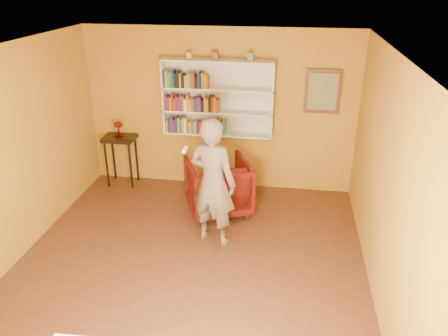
{
  "coord_description": "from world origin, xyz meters",
  "views": [
    {
      "loc": [
        1.16,
        -4.42,
        3.47
      ],
      "look_at": [
        0.35,
        0.75,
        1.1
      ],
      "focal_mm": 35.0,
      "sensor_mm": 36.0,
      "label": 1
    }
  ],
  "objects": [
    {
      "name": "bookshelf",
      "position": [
        0.0,
        2.41,
        1.59
      ],
      "size": [
        1.8,
        0.29,
        1.23
      ],
      "color": "silver",
      "rests_on": "room_shell"
    },
    {
      "name": "ornament_right",
      "position": [
        0.51,
        2.35,
        2.27
      ],
      "size": [
        0.09,
        0.09,
        0.12
      ],
      "primitive_type": "cube",
      "color": "slate",
      "rests_on": "bookshelf"
    },
    {
      "name": "ornament_centre",
      "position": [
        -0.04,
        2.35,
        2.28
      ],
      "size": [
        0.09,
        0.09,
        0.12
      ],
      "primitive_type": "cube",
      "color": "brown",
      "rests_on": "bookshelf"
    },
    {
      "name": "books_row_upper",
      "position": [
        -0.51,
        2.3,
        1.89
      ],
      "size": [
        0.73,
        0.19,
        0.27
      ],
      "color": "navy",
      "rests_on": "bookshelf"
    },
    {
      "name": "ruby_lustre",
      "position": [
        -1.7,
        2.25,
        1.07
      ],
      "size": [
        0.16,
        0.16,
        0.26
      ],
      "color": "maroon",
      "rests_on": "console_table"
    },
    {
      "name": "room_shell",
      "position": [
        0.0,
        0.0,
        1.02
      ],
      "size": [
        5.3,
        5.8,
        2.88
      ],
      "color": "#4A2918",
      "rests_on": "ground"
    },
    {
      "name": "ornament_left",
      "position": [
        -0.45,
        2.35,
        2.27
      ],
      "size": [
        0.08,
        0.08,
        0.11
      ],
      "primitive_type": "cube",
      "color": "gold",
      "rests_on": "bookshelf"
    },
    {
      "name": "person",
      "position": [
        0.21,
        0.7,
        0.9
      ],
      "size": [
        0.76,
        0.62,
        1.8
      ],
      "primitive_type": "imported",
      "rotation": [
        0.0,
        0.0,
        2.82
      ],
      "color": "#6E5E50",
      "rests_on": "ground"
    },
    {
      "name": "books_row_middle",
      "position": [
        -0.42,
        2.3,
        1.51
      ],
      "size": [
        0.89,
        0.19,
        0.26
      ],
      "color": "#482570",
      "rests_on": "bookshelf"
    },
    {
      "name": "books_row_lower",
      "position": [
        -0.36,
        2.3,
        1.13
      ],
      "size": [
        1.0,
        0.19,
        0.27
      ],
      "color": "#C58B27",
      "rests_on": "bookshelf"
    },
    {
      "name": "console_table",
      "position": [
        -1.7,
        2.25,
        0.73
      ],
      "size": [
        0.54,
        0.41,
        0.88
      ],
      "color": "black",
      "rests_on": "ground"
    },
    {
      "name": "game_remote",
      "position": [
        -0.07,
        0.37,
        1.49
      ],
      "size": [
        0.04,
        0.15,
        0.04
      ],
      "primitive_type": "cube",
      "color": "white",
      "rests_on": "person"
    },
    {
      "name": "framed_painting",
      "position": [
        1.65,
        2.46,
        1.75
      ],
      "size": [
        0.55,
        0.05,
        0.7
      ],
      "color": "#543018",
      "rests_on": "room_shell"
    },
    {
      "name": "armchair",
      "position": [
        0.14,
        1.54,
        0.43
      ],
      "size": [
        1.21,
        1.22,
        0.85
      ],
      "primitive_type": "imported",
      "rotation": [
        0.0,
        0.0,
        3.56
      ],
      "color": "#430504",
      "rests_on": "ground"
    }
  ]
}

